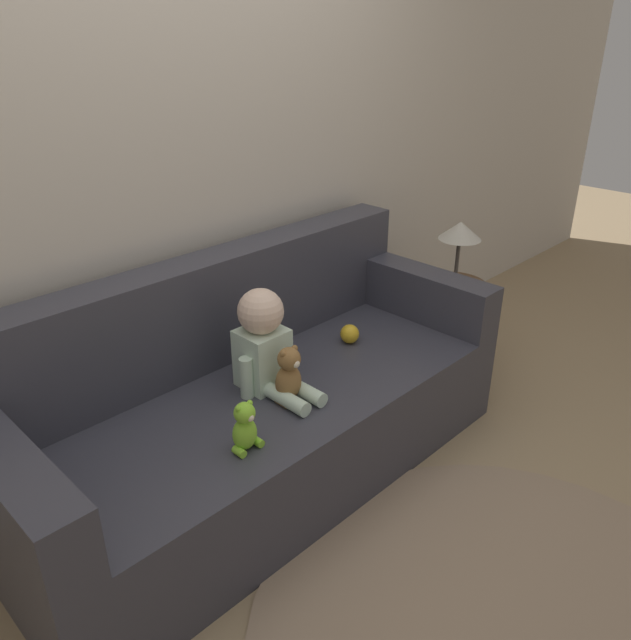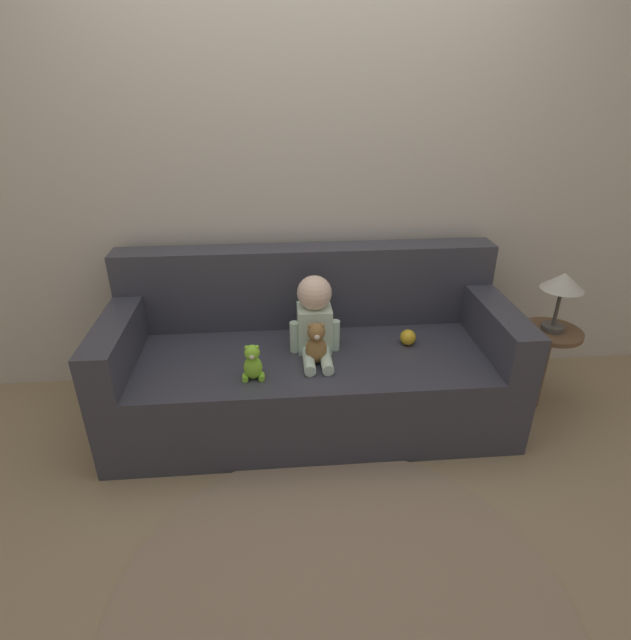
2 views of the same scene
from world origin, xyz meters
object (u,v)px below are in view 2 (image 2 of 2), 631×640
(person_baby, at_px, (315,318))
(teddy_bear_brown, at_px, (316,345))
(plush_toy_side, at_px, (253,363))
(couch, at_px, (311,363))
(side_table, at_px, (557,309))
(toy_ball, at_px, (408,337))

(person_baby, bearing_deg, teddy_bear_brown, -91.71)
(person_baby, height_order, plush_toy_side, person_baby)
(teddy_bear_brown, height_order, plush_toy_side, teddy_bear_brown)
(couch, xyz_separation_m, side_table, (1.32, -0.08, 0.31))
(person_baby, xyz_separation_m, toy_ball, (0.51, 0.01, -0.14))
(teddy_bear_brown, distance_m, toy_ball, 0.54)
(toy_ball, distance_m, side_table, 0.81)
(person_baby, distance_m, plush_toy_side, 0.42)
(toy_ball, xyz_separation_m, side_table, (0.79, -0.03, 0.15))
(toy_ball, bearing_deg, couch, 175.65)
(teddy_bear_brown, xyz_separation_m, side_table, (1.31, 0.11, 0.09))
(couch, bearing_deg, teddy_bear_brown, -85.90)
(couch, height_order, toy_ball, couch)
(plush_toy_side, height_order, side_table, side_table)
(person_baby, relative_size, plush_toy_side, 2.22)
(plush_toy_side, relative_size, toy_ball, 2.15)
(teddy_bear_brown, relative_size, plush_toy_side, 1.22)
(person_baby, height_order, side_table, person_baby)
(person_baby, bearing_deg, toy_ball, 1.17)
(person_baby, bearing_deg, side_table, -1.08)
(teddy_bear_brown, relative_size, side_table, 0.27)
(couch, bearing_deg, plush_toy_side, -134.42)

